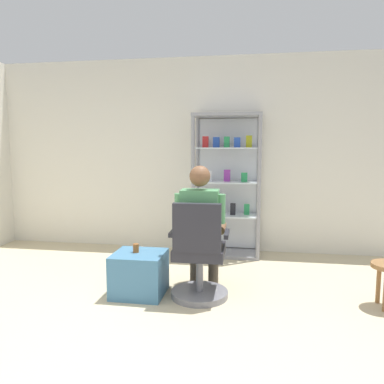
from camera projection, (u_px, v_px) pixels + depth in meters
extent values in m
plane|color=#C6B793|center=(138.00, 365.00, 2.50)|extent=(7.20, 7.20, 0.00)
cube|color=silver|center=(200.00, 155.00, 5.28)|extent=(6.00, 0.10, 2.70)
cylinder|color=gray|center=(193.00, 187.00, 4.84)|extent=(0.05, 0.05, 1.90)
cylinder|color=gray|center=(259.00, 188.00, 4.71)|extent=(0.05, 0.05, 1.90)
cylinder|color=gray|center=(197.00, 184.00, 5.23)|extent=(0.05, 0.05, 1.90)
cylinder|color=gray|center=(258.00, 185.00, 5.10)|extent=(0.05, 0.05, 1.90)
cube|color=gray|center=(227.00, 115.00, 4.86)|extent=(0.90, 0.45, 0.04)
cube|color=gray|center=(226.00, 253.00, 5.08)|extent=(0.90, 0.45, 0.04)
cube|color=silver|center=(228.00, 184.00, 5.18)|extent=(0.84, 0.02, 1.80)
cube|color=silver|center=(226.00, 215.00, 5.02)|extent=(0.82, 0.39, 0.02)
cube|color=black|center=(206.00, 209.00, 5.02)|extent=(0.08, 0.05, 0.15)
cube|color=purple|center=(219.00, 209.00, 5.01)|extent=(0.08, 0.05, 0.14)
cube|color=black|center=(233.00, 209.00, 4.98)|extent=(0.07, 0.05, 0.16)
cube|color=#268C4C|center=(247.00, 209.00, 5.00)|extent=(0.07, 0.05, 0.14)
cube|color=silver|center=(227.00, 182.00, 4.96)|extent=(0.82, 0.39, 0.02)
cube|color=silver|center=(208.00, 176.00, 4.98)|extent=(0.09, 0.05, 0.14)
cube|color=purple|center=(227.00, 176.00, 4.96)|extent=(0.08, 0.05, 0.16)
cube|color=#268C4C|center=(244.00, 177.00, 4.90)|extent=(0.08, 0.05, 0.12)
cube|color=silver|center=(227.00, 148.00, 4.91)|extent=(0.82, 0.39, 0.02)
cube|color=red|center=(205.00, 142.00, 4.97)|extent=(0.08, 0.03, 0.15)
cube|color=#264CB2|center=(216.00, 142.00, 4.96)|extent=(0.09, 0.04, 0.14)
cube|color=#268C4C|center=(227.00, 142.00, 4.86)|extent=(0.07, 0.05, 0.14)
cube|color=#264CB2|center=(237.00, 142.00, 4.85)|extent=(0.08, 0.05, 0.13)
cube|color=#999919|center=(249.00, 142.00, 4.83)|extent=(0.08, 0.05, 0.16)
cylinder|color=slate|center=(200.00, 294.00, 3.65)|extent=(0.56, 0.56, 0.06)
cylinder|color=slate|center=(200.00, 273.00, 3.62)|extent=(0.07, 0.07, 0.41)
cube|color=#26262D|center=(200.00, 251.00, 3.60)|extent=(0.49, 0.49, 0.10)
cube|color=#26262D|center=(197.00, 228.00, 3.36)|extent=(0.44, 0.09, 0.45)
cube|color=#26262D|center=(227.00, 234.00, 3.54)|extent=(0.05, 0.30, 0.04)
cube|color=#26262D|center=(173.00, 232.00, 3.61)|extent=(0.05, 0.30, 0.04)
cylinder|color=#3F382D|center=(212.00, 237.00, 3.77)|extent=(0.15, 0.40, 0.14)
cylinder|color=#3F382D|center=(213.00, 258.00, 4.00)|extent=(0.11, 0.11, 0.56)
cylinder|color=#3F382D|center=(192.00, 236.00, 3.79)|extent=(0.15, 0.40, 0.14)
cylinder|color=#3F382D|center=(195.00, 257.00, 4.02)|extent=(0.11, 0.11, 0.56)
cube|color=#4C8C59|center=(200.00, 216.00, 3.55)|extent=(0.36, 0.23, 0.50)
sphere|color=brown|center=(200.00, 176.00, 3.51)|extent=(0.20, 0.20, 0.20)
cylinder|color=#4C8C59|center=(221.00, 209.00, 3.52)|extent=(0.09, 0.09, 0.28)
cylinder|color=brown|center=(222.00, 228.00, 3.72)|extent=(0.09, 0.30, 0.08)
cylinder|color=#4C8C59|center=(179.00, 208.00, 3.57)|extent=(0.09, 0.09, 0.28)
cylinder|color=brown|center=(182.00, 226.00, 3.78)|extent=(0.09, 0.30, 0.08)
cube|color=teal|center=(139.00, 274.00, 3.69)|extent=(0.50, 0.47, 0.42)
cylinder|color=brown|center=(136.00, 248.00, 3.68)|extent=(0.06, 0.06, 0.09)
cylinder|color=olive|center=(378.00, 284.00, 3.49)|extent=(0.04, 0.04, 0.37)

